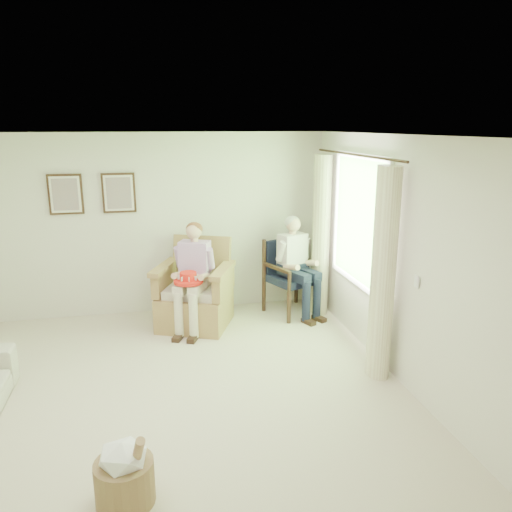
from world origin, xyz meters
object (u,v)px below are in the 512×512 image
Objects in this scene: person_dark at (295,259)px; hatbox at (124,473)px; person_wicker at (195,269)px; red_hat at (188,279)px; wood_armchair at (291,273)px; wicker_armchair at (195,298)px.

hatbox is at bearing -147.51° from person_dark.
person_wicker is 3.30m from hatbox.
person_dark is at bearing 14.63° from red_hat.
red_hat is at bearing -96.62° from person_wicker.
person_dark is (-0.00, -0.17, 0.26)m from wood_armchair.
person_dark is (1.45, 0.07, 0.46)m from wicker_armchair.
wicker_armchair is at bearing 113.08° from person_wicker.
person_wicker is 0.22m from red_hat.
wicker_armchair reaches higher than red_hat.
person_wicker reaches higher than wicker_armchair.
person_dark reaches higher than red_hat.
person_wicker is at bearing 172.06° from wood_armchair.
person_dark is at bearing 25.90° from wicker_armchair.
person_dark is 3.73× the size of red_hat.
wood_armchair reaches higher than red_hat.
person_dark is 2.22× the size of hatbox.
wood_armchair is 4.23m from hatbox.
person_dark reaches higher than wood_armchair.
person_wicker is (0.00, -0.16, 0.47)m from wicker_armchair.
wicker_armchair is 0.84× the size of person_wicker.
red_hat is at bearing 177.07° from wood_armchair.
person_wicker is at bearing 165.50° from person_dark.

